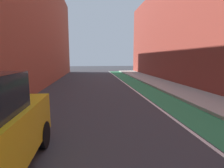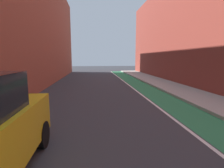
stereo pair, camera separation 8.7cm
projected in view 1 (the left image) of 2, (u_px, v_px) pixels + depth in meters
name	position (u px, v px, depth m)	size (l,w,h in m)	color
ground_plane	(108.00, 105.00, 8.43)	(84.65, 84.65, 0.00)	#38383D
bike_lane_paint	(155.00, 95.00, 10.76)	(1.60, 38.48, 0.00)	#2D8451
lane_divider_stripe	(141.00, 95.00, 10.66)	(0.12, 38.48, 0.00)	white
sidewalk_right	(187.00, 93.00, 11.00)	(2.50, 38.48, 0.14)	#A8A59E
building_facade_right	(208.00, 21.00, 12.54)	(2.40, 34.48, 9.78)	brown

